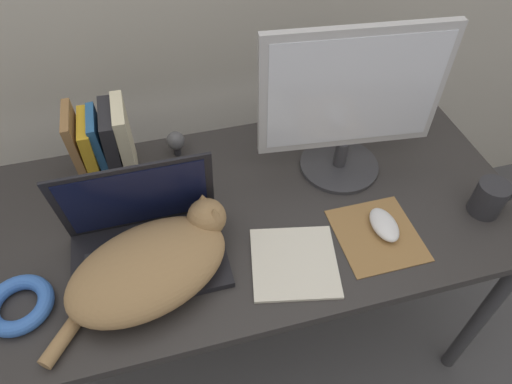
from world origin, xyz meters
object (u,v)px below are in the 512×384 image
at_px(computer_mouse, 384,225).
at_px(cable_coil, 19,305).
at_px(webcam, 176,141).
at_px(cat, 152,265).
at_px(mug, 490,198).
at_px(notepad, 294,262).
at_px(laptop, 146,241).
at_px(book_row, 105,146).
at_px(external_monitor, 350,104).

bearing_deg(computer_mouse, cable_coil, 179.86).
bearing_deg(cable_coil, webcam, 45.36).
distance_m(cat, webcam, 0.43).
distance_m(webcam, mug, 0.86).
distance_m(notepad, webcam, 0.50).
bearing_deg(mug, webcam, 150.37).
height_order(laptop, webcam, laptop).
bearing_deg(mug, book_row, 157.45).
height_order(book_row, mug, book_row).
bearing_deg(notepad, webcam, 115.07).
relative_size(cat, book_row, 2.02).
bearing_deg(external_monitor, computer_mouse, -84.61).
height_order(webcam, mug, mug).
distance_m(external_monitor, notepad, 0.42).
height_order(notepad, mug, mug).
bearing_deg(cable_coil, computer_mouse, -0.14).
height_order(cat, webcam, cat).
height_order(laptop, cable_coil, laptop).
bearing_deg(notepad, external_monitor, 51.03).
xyz_separation_m(laptop, webcam, (0.12, 0.34, 0.00)).
relative_size(cat, cable_coil, 3.05).
xyz_separation_m(laptop, cable_coil, (-0.29, -0.08, -0.03)).
distance_m(laptop, notepad, 0.36).
height_order(book_row, notepad, book_row).
distance_m(book_row, webcam, 0.20).
distance_m(book_row, cable_coil, 0.45).
relative_size(external_monitor, mug, 3.88).
height_order(cat, notepad, cat).
bearing_deg(cat, webcam, 75.11).
distance_m(laptop, computer_mouse, 0.59).
distance_m(cat, mug, 0.86).
distance_m(notepad, mug, 0.54).
xyz_separation_m(computer_mouse, mug, (0.28, -0.01, 0.03)).
bearing_deg(computer_mouse, external_monitor, 95.39).
xyz_separation_m(cat, cable_coil, (-0.30, 0.00, -0.04)).
xyz_separation_m(cat, webcam, (0.11, 0.41, -0.01)).
bearing_deg(webcam, cable_coil, -134.64).
bearing_deg(external_monitor, webcam, 158.45).
xyz_separation_m(laptop, computer_mouse, (0.58, -0.08, -0.03)).
xyz_separation_m(book_row, mug, (0.94, -0.39, -0.06)).
xyz_separation_m(computer_mouse, webcam, (-0.46, 0.42, 0.03)).
bearing_deg(notepad, laptop, 160.19).
bearing_deg(mug, notepad, -176.81).
xyz_separation_m(external_monitor, webcam, (-0.44, 0.17, -0.17)).
bearing_deg(cable_coil, cat, -0.20).
xyz_separation_m(cable_coil, webcam, (0.41, 0.41, 0.03)).
relative_size(laptop, mug, 2.97).
bearing_deg(webcam, mug, -29.63).
height_order(cable_coil, notepad, cable_coil).
bearing_deg(cat, book_row, 101.57).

